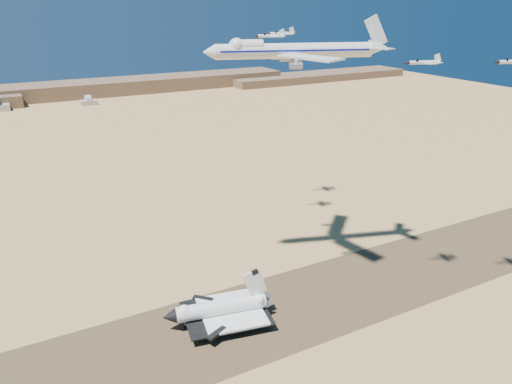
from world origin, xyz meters
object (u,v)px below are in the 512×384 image
carrier_747 (289,51)px  chase_jet_a (423,62)px  shuttle (220,309)px  chase_jet_e (281,33)px  crew_a (241,322)px  crew_b (247,320)px  chase_jet_d (270,36)px  crew_c (253,329)px

carrier_747 → chase_jet_a: size_ratio=5.11×
shuttle → chase_jet_e: chase_jet_e is taller
crew_a → chase_jet_a: size_ratio=0.13×
crew_b → chase_jet_a: bearing=-127.5°
chase_jet_a → crew_a: bearing=-174.0°
carrier_747 → chase_jet_e: carrier_747 is taller
shuttle → crew_b: shuttle is taller
chase_jet_d → chase_jet_e: chase_jet_d is taller
shuttle → chase_jet_a: bearing=-2.1°
shuttle → chase_jet_a: (74.42, -17.09, 90.03)m
shuttle → crew_c: (8.36, -10.97, -4.70)m
carrier_747 → crew_a: (-37.65, -29.81, -96.64)m
crew_b → chase_jet_e: chase_jet_e is taller
crew_b → chase_jet_d: chase_jet_d is taller
crew_c → shuttle: bearing=-30.9°
shuttle → crew_b: size_ratio=24.21×
crew_a → crew_b: (2.48, 0.10, -0.06)m
shuttle → chase_jet_e: 150.45m
crew_a → crew_b: 2.48m
crew_b → crew_c: crew_b is taller
carrier_747 → crew_c: bearing=-116.8°
crew_b → crew_a: bearing=65.1°
chase_jet_a → carrier_747: bearing=141.9°
crew_a → chase_jet_a: bearing=-111.4°
crew_a → chase_jet_d: bearing=-47.9°
chase_jet_e → carrier_747: bearing=-106.7°
carrier_747 → chase_jet_e: size_ratio=4.57×
chase_jet_d → crew_a: bearing=-107.6°
crew_c → chase_jet_d: (51.72, 78.25, 99.60)m
shuttle → chase_jet_e: size_ratio=2.59×
crew_c → chase_jet_a: 115.65m
crew_a → chase_jet_d: size_ratio=0.12×
crew_b → chase_jet_d: 133.24m
shuttle → carrier_747: (44.13, 24.72, 92.02)m
crew_c → chase_jet_e: 156.02m
chase_jet_e → crew_c: bearing=-113.5°
carrier_747 → chase_jet_e: bearing=79.7°
chase_jet_d → chase_jet_e: 26.85m
shuttle → crew_b: (8.96, -5.00, -4.68)m
shuttle → crew_a: 9.45m
crew_a → chase_jet_a: (67.94, -11.99, 94.65)m
carrier_747 → crew_b: carrier_747 is taller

